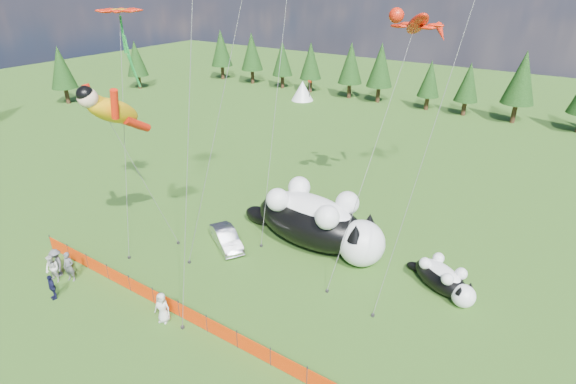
# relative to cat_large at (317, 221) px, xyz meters

# --- Properties ---
(ground) EXTENTS (160.00, 160.00, 0.00)m
(ground) POSITION_rel_cat_large_xyz_m (-3.50, -7.19, -1.91)
(ground) COLOR #13370A
(ground) RESTS_ON ground
(safety_fence) EXTENTS (22.06, 0.06, 1.10)m
(safety_fence) POSITION_rel_cat_large_xyz_m (-3.50, -10.19, -1.40)
(safety_fence) COLOR #262626
(safety_fence) RESTS_ON ground
(tree_line) EXTENTS (90.00, 4.00, 8.00)m
(tree_line) POSITION_rel_cat_large_xyz_m (-3.50, 37.81, 2.09)
(tree_line) COLOR black
(tree_line) RESTS_ON ground
(festival_tents) EXTENTS (50.00, 3.20, 2.80)m
(festival_tents) POSITION_rel_cat_large_xyz_m (7.50, 32.81, -0.51)
(festival_tents) COLOR white
(festival_tents) RESTS_ON ground
(cat_large) EXTENTS (11.12, 4.46, 4.01)m
(cat_large) POSITION_rel_cat_large_xyz_m (0.00, 0.00, 0.00)
(cat_large) COLOR black
(cat_large) RESTS_ON ground
(cat_small) EXTENTS (4.56, 3.27, 1.78)m
(cat_small) POSITION_rel_cat_large_xyz_m (8.56, -0.13, -1.06)
(cat_small) COLOR black
(cat_small) RESTS_ON ground
(car) EXTENTS (3.91, 3.08, 1.24)m
(car) POSITION_rel_cat_large_xyz_m (-5.00, -3.42, -1.29)
(car) COLOR silver
(car) RESTS_ON ground
(spectator_a) EXTENTS (0.81, 0.65, 1.91)m
(spectator_a) POSITION_rel_cat_large_xyz_m (-10.32, -11.46, -0.95)
(spectator_a) COLOR #545358
(spectator_a) RESTS_ON ground
(spectator_b) EXTENTS (0.96, 0.68, 1.79)m
(spectator_b) POSITION_rel_cat_large_xyz_m (-11.01, -12.10, -1.01)
(spectator_b) COLOR beige
(spectator_b) RESTS_ON ground
(spectator_c) EXTENTS (0.99, 0.65, 1.56)m
(spectator_c) POSITION_rel_cat_large_xyz_m (-9.61, -13.01, -1.13)
(spectator_c) COLOR #121333
(spectator_c) RESTS_ON ground
(spectator_d) EXTENTS (1.30, 0.92, 1.82)m
(spectator_d) POSITION_rel_cat_large_xyz_m (-11.40, -11.58, -1.00)
(spectator_d) COLOR #545358
(spectator_d) RESTS_ON ground
(spectator_e) EXTENTS (1.01, 0.80, 1.79)m
(spectator_e) POSITION_rel_cat_large_xyz_m (-2.97, -10.88, -1.01)
(spectator_e) COLOR beige
(spectator_e) RESTS_ON ground
(superhero_kite) EXTENTS (4.55, 4.92, 11.78)m
(superhero_kite) POSITION_rel_cat_large_xyz_m (-9.16, -7.46, 7.77)
(superhero_kite) COLOR #DEA10B
(superhero_kite) RESTS_ON ground
(gecko_kite) EXTENTS (5.53, 14.19, 17.39)m
(gecko_kite) POSITION_rel_cat_large_xyz_m (2.96, 6.80, 11.90)
(gecko_kite) COLOR red
(gecko_kite) RESTS_ON ground
(flower_kite) EXTENTS (3.41, 5.03, 15.02)m
(flower_kite) POSITION_rel_cat_large_xyz_m (-10.77, -4.83, 12.66)
(flower_kite) COLOR red
(flower_kite) RESTS_ON ground
(diamond_kite_c) EXTENTS (0.98, 2.77, 16.95)m
(diamond_kite_c) POSITION_rel_cat_large_xyz_m (-1.31, -8.53, 13.21)
(diamond_kite_c) COLOR #0B3AB0
(diamond_kite_c) RESTS_ON ground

